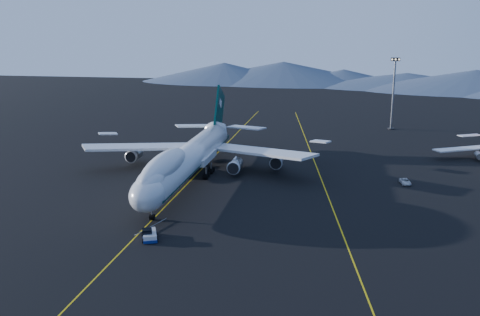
% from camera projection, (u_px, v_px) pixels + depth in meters
% --- Properties ---
extents(ground, '(500.00, 500.00, 0.00)m').
position_uv_depth(ground, '(190.00, 181.00, 125.80)').
color(ground, black).
rests_on(ground, ground).
extents(taxiway_line_main, '(0.25, 220.00, 0.01)m').
position_uv_depth(taxiway_line_main, '(190.00, 181.00, 125.79)').
color(taxiway_line_main, '#DCB90C').
rests_on(taxiway_line_main, ground).
extents(taxiway_line_side, '(28.08, 198.09, 0.01)m').
position_uv_depth(taxiway_line_side, '(320.00, 176.00, 130.12)').
color(taxiway_line_side, '#DCB90C').
rests_on(taxiway_line_side, ground).
extents(boeing_747, '(59.62, 72.43, 19.37)m').
position_uv_depth(boeing_747, '(190.00, 157.00, 124.45)').
color(boeing_747, silver).
rests_on(boeing_747, ground).
extents(pushback_tug, '(3.90, 5.17, 2.02)m').
position_uv_depth(pushback_tug, '(150.00, 236.00, 91.20)').
color(pushback_tug, silver).
rests_on(pushback_tug, ground).
extents(service_van, '(2.61, 4.64, 1.23)m').
position_uv_depth(service_van, '(405.00, 181.00, 123.28)').
color(service_van, silver).
rests_on(service_van, ground).
extents(floodlight_mast, '(3.10, 2.32, 25.09)m').
position_uv_depth(floodlight_mast, '(393.00, 93.00, 186.92)').
color(floodlight_mast, black).
rests_on(floodlight_mast, ground).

